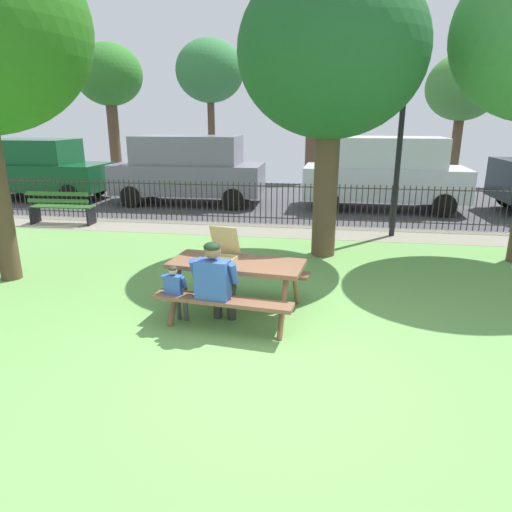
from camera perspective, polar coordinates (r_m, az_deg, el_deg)
The scene contains 18 objects.
ground at distance 6.51m, azimuth 3.49°, elevation -7.08°, with size 28.00×10.90×0.02m, color #69A151.
cobblestone_walkway at distance 11.00m, azimuth 5.83°, elevation 3.06°, with size 28.00×1.40×0.01m, color gray.
street_asphalt at distance 15.27m, azimuth 6.74°, elevation 6.99°, with size 28.00×7.34×0.01m, color #424247.
picnic_table_foreground at distance 6.22m, azimuth -2.41°, elevation -2.22°, with size 1.96×1.68×0.79m.
pizza_box_open at distance 6.20m, azimuth -4.47°, elevation 0.22°, with size 0.50×0.56×0.45m.
adult_at_table at distance 5.79m, azimuth -5.08°, elevation -3.13°, with size 0.63×0.62×1.19m.
child_at_table at distance 6.02m, azimuth -9.97°, elevation -4.05°, with size 0.33×0.33×0.83m.
iron_fence_streetside at distance 11.57m, azimuth 6.10°, elevation 6.48°, with size 22.84×0.03×1.05m.
park_bench_left at distance 12.64m, azimuth -23.16°, elevation 5.55°, with size 1.61×0.52×0.85m.
lamp_post_walkway at distance 10.69m, azimuth 17.72°, elevation 15.23°, with size 0.28×0.28×4.00m.
tree_near_table at distance 8.90m, azimuth 9.45°, elevation 23.71°, with size 3.35×3.35×5.25m.
parked_car_left at distance 16.74m, azimuth -25.58°, elevation 9.84°, with size 4.42×1.94×1.94m.
parked_car_center at distance 14.52m, azimuth -8.46°, elevation 10.80°, with size 4.62×1.99×2.08m.
parked_car_right at distance 13.99m, azimuth 15.79°, elevation 10.11°, with size 4.66×2.08×2.08m.
far_tree_left at distance 22.93m, azimuth -17.94°, elevation 20.58°, with size 3.00×3.00×5.78m.
far_tree_midleft at distance 21.36m, azimuth -5.79°, elevation 21.97°, with size 2.96×2.96×5.86m.
far_tree_center at distance 20.70m, azimuth 7.19°, elevation 21.07°, with size 2.79×2.79×5.48m.
far_tree_midright at distance 21.33m, azimuth 24.49°, elevation 18.60°, with size 2.95×2.95×5.10m.
Camera 1 is at (0.51, -4.47, 2.66)m, focal length 31.96 mm.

